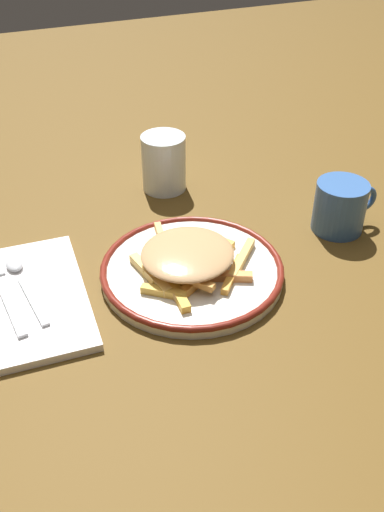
% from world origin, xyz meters
% --- Properties ---
extents(ground_plane, '(2.60, 2.60, 0.00)m').
position_xyz_m(ground_plane, '(0.00, 0.00, 0.00)').
color(ground_plane, '#583D16').
extents(plate, '(0.25, 0.25, 0.02)m').
position_xyz_m(plate, '(0.00, 0.00, 0.01)').
color(plate, silver).
rests_on(plate, ground_plane).
extents(fries_heap, '(0.20, 0.20, 0.04)m').
position_xyz_m(fries_heap, '(-0.01, -0.00, 0.03)').
color(fries_heap, gold).
rests_on(fries_heap, plate).
extents(napkin, '(0.15, 0.25, 0.01)m').
position_xyz_m(napkin, '(-0.22, 0.03, 0.01)').
color(napkin, white).
rests_on(napkin, ground_plane).
extents(fork, '(0.04, 0.18, 0.01)m').
position_xyz_m(fork, '(-0.25, 0.04, 0.01)').
color(fork, silver).
rests_on(fork, napkin).
extents(spoon, '(0.04, 0.15, 0.01)m').
position_xyz_m(spoon, '(-0.22, 0.06, 0.02)').
color(spoon, silver).
rests_on(spoon, napkin).
extents(water_glass, '(0.07, 0.07, 0.10)m').
position_xyz_m(water_glass, '(0.05, 0.24, 0.05)').
color(water_glass, silver).
rests_on(water_glass, ground_plane).
extents(coffee_mug, '(0.10, 0.08, 0.08)m').
position_xyz_m(coffee_mug, '(0.25, 0.02, 0.04)').
color(coffee_mug, '#365E9C').
rests_on(coffee_mug, ground_plane).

